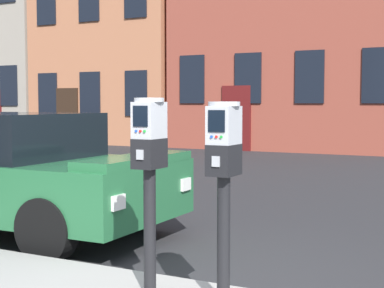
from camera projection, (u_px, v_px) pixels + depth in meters
parking_meter_near_kerb at (149, 160)px, 4.24m from camera, size 0.22×0.25×1.44m
parking_meter_twin_adjacent at (224, 166)px, 3.97m from camera, size 0.22×0.25×1.41m
townhouse_grey_stucco at (14, 4)px, 27.15m from camera, size 7.07×6.34×12.20m
townhouse_brownstone at (138, 16)px, 24.25m from camera, size 6.05×6.62×10.28m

